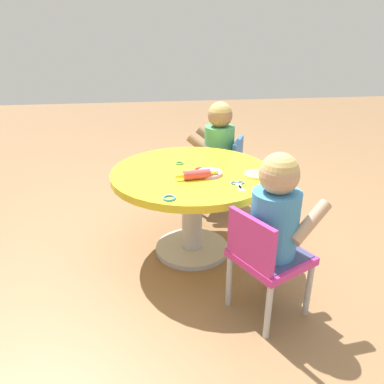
{
  "coord_description": "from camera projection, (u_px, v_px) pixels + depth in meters",
  "views": [
    {
      "loc": [
        -1.94,
        0.26,
        1.25
      ],
      "look_at": [
        0.0,
        0.0,
        0.39
      ],
      "focal_mm": 35.08,
      "sensor_mm": 36.0,
      "label": 1
    }
  ],
  "objects": [
    {
      "name": "playdough_blob_0",
      "position": [
        209.0,
        173.0,
        2.03
      ],
      "size": [
        0.14,
        0.14,
        0.02
      ],
      "primitive_type": "cylinder",
      "color": "#CC99E5",
      "rests_on": "craft_table"
    },
    {
      "name": "cookie_cutter_1",
      "position": [
        200.0,
        170.0,
        2.09
      ],
      "size": [
        0.06,
        0.06,
        0.01
      ],
      "primitive_type": "torus",
      "color": "red",
      "rests_on": "craft_table"
    },
    {
      "name": "rolling_pin",
      "position": [
        197.0,
        175.0,
        1.96
      ],
      "size": [
        0.07,
        0.23,
        0.05
      ],
      "color": "#D83F3F",
      "rests_on": "craft_table"
    },
    {
      "name": "craft_table",
      "position": [
        192.0,
        191.0,
        2.13
      ],
      "size": [
        0.9,
        0.9,
        0.52
      ],
      "color": "silver",
      "rests_on": "ground"
    },
    {
      "name": "child_chair_right",
      "position": [
        223.0,
        169.0,
        2.71
      ],
      "size": [
        0.4,
        0.4,
        0.54
      ],
      "color": "#B7B7BC",
      "rests_on": "ground"
    },
    {
      "name": "ground_plane",
      "position": [
        192.0,
        250.0,
        2.29
      ],
      "size": [
        10.0,
        10.0,
        0.0
      ],
      "primitive_type": "plane",
      "color": "olive"
    },
    {
      "name": "playdough_blob_1",
      "position": [
        256.0,
        174.0,
        2.02
      ],
      "size": [
        0.14,
        0.14,
        0.01
      ],
      "primitive_type": "cylinder",
      "color": "#F2CC72",
      "rests_on": "craft_table"
    },
    {
      "name": "child_chair_left",
      "position": [
        265.0,
        258.0,
        1.68
      ],
      "size": [
        0.4,
        0.4,
        0.54
      ],
      "color": "#B7B7BC",
      "rests_on": "ground"
    },
    {
      "name": "seated_child_left",
      "position": [
        276.0,
        210.0,
        1.61
      ],
      "size": [
        0.4,
        0.43,
        0.51
      ],
      "color": "#3F4772",
      "rests_on": "ground"
    },
    {
      "name": "craft_scissors",
      "position": [
        239.0,
        185.0,
        1.89
      ],
      "size": [
        0.14,
        0.08,
        0.01
      ],
      "color": "silver",
      "rests_on": "craft_table"
    },
    {
      "name": "cookie_cutter_0",
      "position": [
        180.0,
        163.0,
        2.19
      ],
      "size": [
        0.05,
        0.05,
        0.01
      ],
      "primitive_type": "torus",
      "color": "#4CB259",
      "rests_on": "craft_table"
    },
    {
      "name": "cookie_cutter_2",
      "position": [
        169.0,
        198.0,
        1.74
      ],
      "size": [
        0.06,
        0.06,
        0.01
      ],
      "primitive_type": "torus",
      "color": "#3F99D8",
      "rests_on": "craft_table"
    },
    {
      "name": "seated_child_right",
      "position": [
        219.0,
        139.0,
        2.63
      ],
      "size": [
        0.39,
        0.43,
        0.51
      ],
      "color": "#3F4772",
      "rests_on": "ground"
    }
  ]
}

